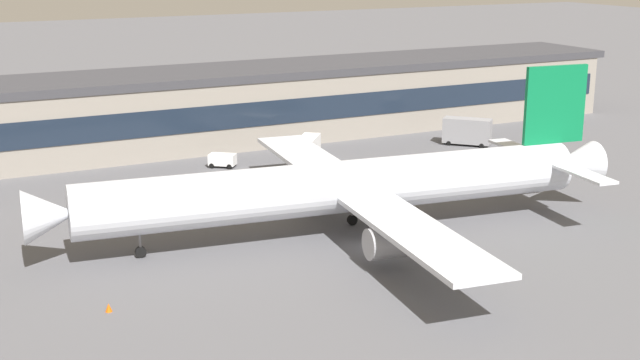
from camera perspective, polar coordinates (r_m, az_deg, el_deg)
ground_plane at (r=87.39m, az=3.56°, el=-4.47°), size 600.00×600.00×0.00m
terminal_building at (r=132.89m, az=-8.06°, el=4.78°), size 148.10×17.10×11.33m
airliner at (r=89.81m, az=1.71°, el=-0.44°), size 63.36×54.56×16.72m
catering_truck at (r=133.36m, az=9.67°, el=3.27°), size 6.81×7.04×4.15m
baggage_tug at (r=119.08m, az=-6.46°, el=1.36°), size 4.07×3.80×1.85m
stair_truck at (r=121.21m, az=-0.79°, el=2.14°), size 5.61×6.19×3.55m
traffic_cone_0 at (r=74.41m, az=-13.85°, el=-8.22°), size 0.59×0.59×0.73m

